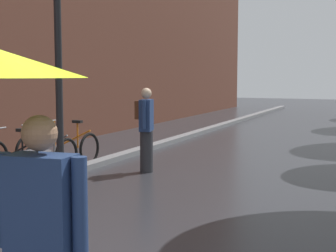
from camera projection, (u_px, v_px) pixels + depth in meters
kerb_strip at (155, 146)px, 13.42m from camera, size 0.30×36.00×0.12m
parked_bicycle_3 at (15, 159)px, 9.36m from camera, size 1.12×0.77×0.96m
parked_bicycle_4 at (46, 152)px, 10.20m from camera, size 1.12×0.76×0.96m
parked_bicycle_5 at (70, 146)px, 11.06m from camera, size 1.11×0.75×0.96m
street_lamp_post at (58, 54)px, 8.32m from camera, size 0.24×0.24×3.87m
litter_bin at (37, 180)px, 7.24m from camera, size 0.44×0.44×0.85m
pedestrian_walking_midground at (146, 128)px, 9.98m from camera, size 0.39×0.58×1.69m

